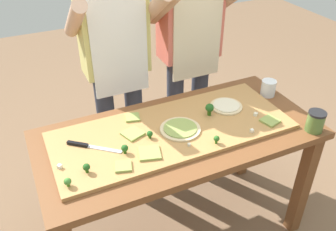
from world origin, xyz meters
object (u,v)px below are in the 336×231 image
object	(u,v)px
broccoli_floret_back_right	(125,148)
cheese_crumble_b	(256,114)
pizza_whole_cheese_artichoke	(226,106)
broccoli_floret_front_right	(210,108)
cheese_crumble_a	(252,131)
pizza_slice_far_right	(149,153)
pizza_slice_near_left	(133,134)
broccoli_floret_center_right	(216,139)
cheese_crumble_d	(60,166)
pizza_slice_far_left	(123,166)
broccoli_floret_center_left	(150,134)
broccoli_floret_front_left	(68,182)
sauce_jar	(315,121)
flour_cup	(268,89)
pizza_slice_near_right	(133,117)
cook_right	(190,43)
chefs_knife	(87,146)
cook_left	(116,57)
pizza_whole_pesto_green	(180,129)
pizza_slice_center	(270,121)
broccoli_floret_back_left	(86,167)
prep_table	(179,150)

from	to	relation	value
broccoli_floret_back_right	cheese_crumble_b	distance (m)	0.77
pizza_whole_cheese_artichoke	broccoli_floret_front_right	distance (m)	0.14
broccoli_floret_back_right	cheese_crumble_a	bearing A→B (deg)	-10.08
cheese_crumble_b	pizza_slice_far_right	bearing A→B (deg)	-175.20
pizza_slice_near_left	broccoli_floret_center_right	world-z (taller)	broccoli_floret_center_right
pizza_slice_far_right	cheese_crumble_d	bearing A→B (deg)	168.86
pizza_slice_far_left	broccoli_floret_center_left	bearing A→B (deg)	38.17
pizza_slice_near_left	broccoli_floret_center_left	size ratio (longest dim) A/B	2.33
pizza_slice_far_right	cheese_crumble_a	bearing A→B (deg)	-6.26
broccoli_floret_front_left	sauce_jar	distance (m)	1.28
broccoli_floret_back_right	flour_cup	xyz separation A→B (m)	(0.99, 0.18, -0.01)
pizza_slice_near_right	pizza_slice_far_left	xyz separation A→B (m)	(-0.18, -0.36, 0.00)
broccoli_floret_back_right	pizza_slice_far_left	bearing A→B (deg)	-113.64
pizza_slice_near_left	flour_cup	bearing A→B (deg)	3.70
broccoli_floret_center_left	sauce_jar	distance (m)	0.87
broccoli_floret_front_left	cook_right	world-z (taller)	cook_right
chefs_knife	cheese_crumble_b	size ratio (longest dim) A/B	12.58
pizza_slice_far_left	cook_left	xyz separation A→B (m)	(0.23, 0.78, 0.17)
pizza_slice_far_left	cheese_crumble_d	world-z (taller)	cheese_crumble_d
broccoli_floret_front_left	flour_cup	world-z (taller)	flour_cup
pizza_whole_pesto_green	pizza_slice_near_right	bearing A→B (deg)	132.09
pizza_slice_far_left	pizza_slice_far_right	bearing A→B (deg)	14.31
broccoli_floret_front_right	cook_right	size ratio (longest dim) A/B	0.04
pizza_slice_center	cook_left	bearing A→B (deg)	128.26
pizza_whole_pesto_green	cook_left	size ratio (longest dim) A/B	0.13
pizza_whole_pesto_green	cheese_crumble_a	distance (m)	0.38
broccoli_floret_center_left	broccoli_floret_front_right	bearing A→B (deg)	8.24
pizza_slice_far_left	cheese_crumble_a	bearing A→B (deg)	-1.94
cheese_crumble_b	broccoli_floret_back_left	bearing A→B (deg)	-176.79
pizza_slice_center	pizza_slice_near_right	xyz separation A→B (m)	(-0.67, 0.34, 0.00)
cheese_crumble_b	cheese_crumble_d	world-z (taller)	same
pizza_whole_cheese_artichoke	pizza_slice_far_right	world-z (taller)	pizza_whole_cheese_artichoke
broccoli_floret_center_right	cheese_crumble_b	distance (m)	0.35
pizza_whole_cheese_artichoke	pizza_slice_near_right	distance (m)	0.54
pizza_whole_pesto_green	cook_left	world-z (taller)	cook_left
broccoli_floret_center_left	pizza_slice_near_right	bearing A→B (deg)	95.43
prep_table	pizza_whole_pesto_green	world-z (taller)	pizza_whole_pesto_green
cook_right	broccoli_floret_front_right	bearing A→B (deg)	-106.84
pizza_slice_near_right	broccoli_floret_front_right	distance (m)	0.43
broccoli_floret_back_right	flour_cup	size ratio (longest dim) A/B	0.48
cook_left	pizza_slice_near_left	bearing A→B (deg)	-100.78
broccoli_floret_front_left	cheese_crumble_b	xyz separation A→B (m)	(1.06, 0.11, -0.02)
pizza_whole_cheese_artichoke	cheese_crumble_b	world-z (taller)	cheese_crumble_b
chefs_knife	broccoli_floret_center_right	xyz separation A→B (m)	(0.60, -0.24, 0.02)
broccoli_floret_center_right	broccoli_floret_center_left	bearing A→B (deg)	147.73
pizza_slice_near_left	broccoli_floret_back_left	xyz separation A→B (m)	(-0.28, -0.18, 0.02)
pizza_slice_near_right	broccoli_floret_back_right	size ratio (longest dim) A/B	1.63
prep_table	broccoli_floret_front_left	xyz separation A→B (m)	(-0.62, -0.17, 0.17)
broccoli_floret_back_right	cook_right	bearing A→B (deg)	44.24
broccoli_floret_back_left	broccoli_floret_center_left	size ratio (longest dim) A/B	1.14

